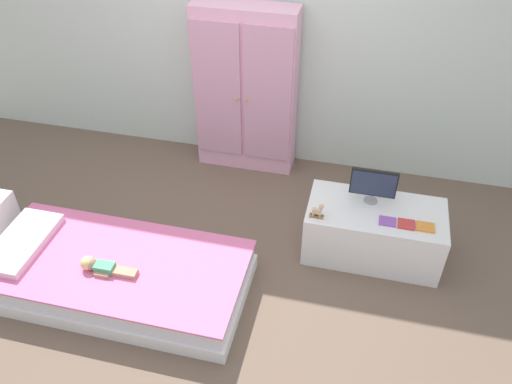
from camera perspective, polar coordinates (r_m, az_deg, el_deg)
The scene contains 12 objects.
ground_plane at distance 3.85m, azimuth -5.07°, elevation -8.69°, with size 10.00×10.00×0.02m, color brown.
back_wall at distance 4.37m, azimuth 0.45°, elevation 19.21°, with size 6.40×0.05×2.70m, color silver.
bed at distance 3.76m, azimuth -15.08°, elevation -8.77°, with size 1.80×0.86×0.25m.
pillow at distance 3.99m, azimuth -24.49°, elevation -5.03°, with size 0.32×0.62×0.05m, color silver.
doll at distance 3.62m, azimuth -17.03°, elevation -7.82°, with size 0.39×0.13×0.10m.
wardrobe at distance 4.48m, azimuth -1.12°, elevation 11.09°, with size 0.86×0.30×1.47m.
tv_stand at distance 3.91m, azimuth 12.82°, elevation -4.29°, with size 0.98×0.50×0.42m, color white.
tv_monitor at distance 3.74m, azimuth 12.85°, elevation 0.85°, with size 0.33×0.10×0.27m.
rocking_horse_toy at distance 3.60m, azimuth 6.88°, elevation -2.08°, with size 0.10×0.04×0.12m.
book_purple at distance 3.68m, azimuth 14.32°, elevation -3.16°, with size 0.12×0.09×0.01m, color #8E51B2.
book_red at distance 3.69m, azimuth 16.27°, elevation -3.44°, with size 0.11×0.10×0.01m, color #CC3838.
book_orange at distance 3.71m, azimuth 18.21°, elevation -3.70°, with size 0.12×0.09×0.02m, color orange.
Camera 1 is at (0.93, -2.43, 2.83)m, focal length 36.19 mm.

